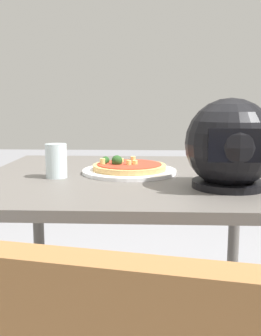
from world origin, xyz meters
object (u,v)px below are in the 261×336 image
(dining_table, at_px, (132,200))
(pizza, at_px, (128,166))
(motorcycle_helmet, at_px, (230,145))
(drinking_glass, at_px, (56,161))

(dining_table, bearing_deg, pizza, -63.36)
(motorcycle_helmet, bearing_deg, drinking_glass, -13.93)
(dining_table, height_order, drinking_glass, drinking_glass)
(dining_table, bearing_deg, drinking_glass, 15.63)
(dining_table, relative_size, drinking_glass, 9.13)
(pizza, height_order, motorcycle_helmet, motorcycle_helmet)
(motorcycle_helmet, height_order, drinking_glass, motorcycle_helmet)
(pizza, bearing_deg, dining_table, 116.64)
(motorcycle_helmet, bearing_deg, pizza, -36.89)
(dining_table, relative_size, motorcycle_helmet, 3.95)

